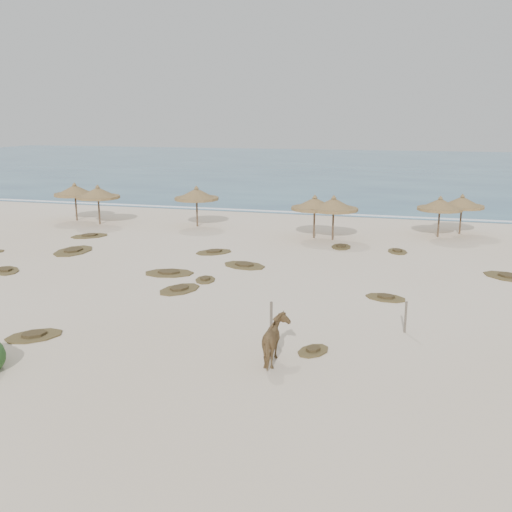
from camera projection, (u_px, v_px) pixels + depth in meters
name	position (u px, v px, depth m)	size (l,w,h in m)	color
ground	(182.00, 309.00, 23.91)	(160.00, 160.00, 0.00)	beige
ocean	(358.00, 166.00, 94.14)	(200.00, 100.00, 0.01)	navy
foam_line	(301.00, 213.00, 48.26)	(70.00, 0.60, 0.01)	white
palapa_0	(75.00, 191.00, 44.10)	(3.56, 3.56, 2.98)	brown
palapa_1	(98.00, 193.00, 42.50)	(3.83, 3.83, 3.01)	brown
palapa_2	(197.00, 195.00, 41.63)	(3.89, 3.89, 3.03)	brown
palapa_3	(315.00, 204.00, 37.61)	(3.46, 3.46, 2.92)	brown
palapa_4	(334.00, 205.00, 36.97)	(3.49, 3.49, 2.98)	brown
palapa_5	(462.00, 203.00, 38.92)	(3.26, 3.26, 2.80)	brown
palapa_6	(440.00, 205.00, 37.87)	(3.10, 3.10, 2.81)	brown
horse	(276.00, 341.00, 18.51)	(0.83, 1.82, 1.53)	olive
fence_post_near	(271.00, 320.00, 20.67)	(0.10, 0.10, 1.37)	#64594B
fence_post_far	(406.00, 317.00, 21.19)	(0.09, 0.09, 1.21)	#64594B
scrub_0	(6.00, 270.00, 29.81)	(2.32, 2.33, 0.16)	brown
scrub_1	(73.00, 251.00, 34.21)	(2.05, 3.08, 0.16)	brown
scrub_2	(205.00, 279.00, 28.13)	(1.29, 1.68, 0.16)	brown
scrub_3	(244.00, 265.00, 30.87)	(2.87, 2.32, 0.16)	brown
scrub_4	(386.00, 297.00, 25.32)	(2.06, 1.59, 0.16)	brown
scrub_5	(509.00, 276.00, 28.65)	(3.11, 2.82, 0.16)	brown
scrub_6	(90.00, 236.00, 38.59)	(2.91, 2.88, 0.16)	brown
scrub_7	(341.00, 247.00, 35.32)	(1.33, 1.93, 0.16)	brown
scrub_9	(179.00, 289.00, 26.55)	(2.21, 2.63, 0.16)	brown
scrub_10	(397.00, 251.00, 34.10)	(1.48, 1.93, 0.16)	brown
scrub_11	(34.00, 335.00, 20.89)	(2.40, 2.36, 0.16)	brown
scrub_12	(313.00, 350.00, 19.55)	(1.38, 1.61, 0.16)	brown
scrub_13	(214.00, 252.00, 33.94)	(2.63, 2.58, 0.16)	brown
scrub_14	(169.00, 273.00, 29.35)	(2.86, 2.16, 0.16)	brown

